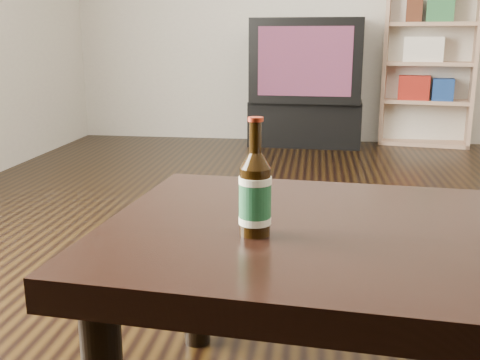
# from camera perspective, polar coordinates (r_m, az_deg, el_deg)

# --- Properties ---
(floor) EXTENTS (5.00, 6.00, 0.01)m
(floor) POSITION_cam_1_polar(r_m,az_deg,el_deg) (2.09, 19.21, -11.15)
(floor) COLOR black
(floor) RESTS_ON ground
(tv_stand) EXTENTS (0.93, 0.50, 0.36)m
(tv_stand) POSITION_cam_1_polar(r_m,az_deg,el_deg) (4.73, 6.66, 5.83)
(tv_stand) COLOR black
(tv_stand) RESTS_ON floor
(tv) EXTENTS (0.90, 0.59, 0.65)m
(tv) POSITION_cam_1_polar(r_m,az_deg,el_deg) (4.68, 6.84, 11.99)
(tv) COLOR black
(tv) RESTS_ON tv_stand
(bookshelf) EXTENTS (0.76, 0.44, 1.33)m
(bookshelf) POSITION_cam_1_polar(r_m,az_deg,el_deg) (4.93, 18.57, 11.50)
(bookshelf) COLOR tan
(bookshelf) RESTS_ON floor
(coffee_table) EXTENTS (1.35, 0.86, 0.48)m
(coffee_table) POSITION_cam_1_polar(r_m,az_deg,el_deg) (1.22, 17.14, -7.92)
(coffee_table) COLOR black
(coffee_table) RESTS_ON floor
(beer_bottle) EXTENTS (0.08, 0.08, 0.24)m
(beer_bottle) POSITION_cam_1_polar(r_m,az_deg,el_deg) (1.10, 1.54, -1.48)
(beer_bottle) COLOR black
(beer_bottle) RESTS_ON coffee_table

